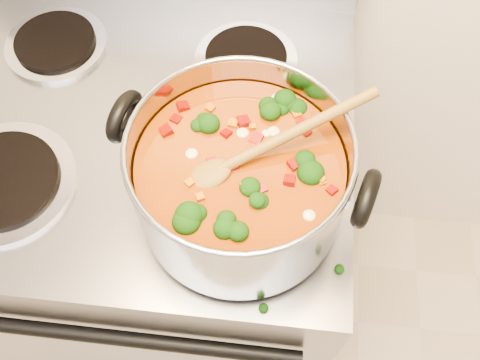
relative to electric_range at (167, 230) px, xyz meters
name	(u,v)px	position (x,y,z in m)	size (l,w,h in m)	color
electric_range	(167,230)	(0.00, 0.00, 0.00)	(0.72, 0.66, 1.08)	gray
stockpot	(240,179)	(0.19, -0.15, 0.54)	(0.35, 0.29, 0.17)	#9F9FA6
wooden_spoon	(250,154)	(0.21, -0.14, 0.60)	(0.25, 0.15, 0.08)	olive
cooktop_crumbs	(209,230)	(0.15, -0.19, 0.46)	(0.22, 0.33, 0.01)	black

